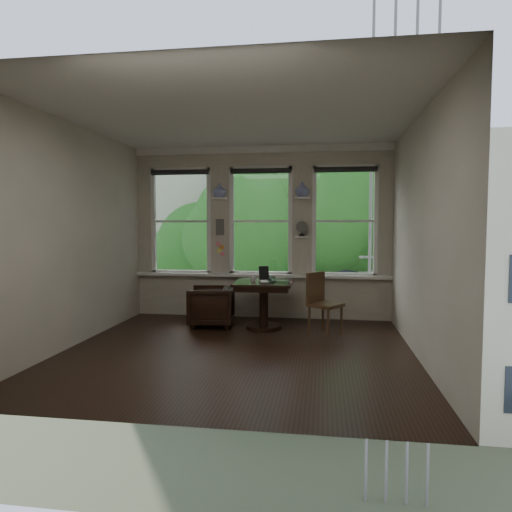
% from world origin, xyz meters
% --- Properties ---
extents(ground, '(4.50, 4.50, 0.00)m').
position_xyz_m(ground, '(0.00, 0.00, 0.00)').
color(ground, black).
rests_on(ground, ground).
extents(ceiling, '(4.50, 4.50, 0.00)m').
position_xyz_m(ceiling, '(0.00, 0.00, 3.00)').
color(ceiling, silver).
rests_on(ceiling, ground).
extents(wall_back, '(4.50, 0.00, 4.50)m').
position_xyz_m(wall_back, '(0.00, 2.25, 1.50)').
color(wall_back, beige).
rests_on(wall_back, ground).
extents(wall_front, '(4.50, 0.00, 4.50)m').
position_xyz_m(wall_front, '(0.00, -2.25, 1.50)').
color(wall_front, beige).
rests_on(wall_front, ground).
extents(wall_left, '(0.00, 4.50, 4.50)m').
position_xyz_m(wall_left, '(-2.25, 0.00, 1.50)').
color(wall_left, beige).
rests_on(wall_left, ground).
extents(wall_right, '(0.00, 4.50, 4.50)m').
position_xyz_m(wall_right, '(2.25, 0.00, 1.50)').
color(wall_right, beige).
rests_on(wall_right, ground).
extents(window_left, '(1.10, 0.12, 1.90)m').
position_xyz_m(window_left, '(-1.45, 2.25, 1.70)').
color(window_left, white).
rests_on(window_left, ground).
extents(window_center, '(1.10, 0.12, 1.90)m').
position_xyz_m(window_center, '(0.00, 2.25, 1.70)').
color(window_center, white).
rests_on(window_center, ground).
extents(window_right, '(1.10, 0.12, 1.90)m').
position_xyz_m(window_right, '(1.45, 2.25, 1.70)').
color(window_right, white).
rests_on(window_right, ground).
extents(shelf_left, '(0.26, 0.16, 0.03)m').
position_xyz_m(shelf_left, '(-0.72, 2.15, 2.10)').
color(shelf_left, white).
rests_on(shelf_left, ground).
extents(shelf_right, '(0.26, 0.16, 0.03)m').
position_xyz_m(shelf_right, '(0.72, 2.15, 2.10)').
color(shelf_right, white).
rests_on(shelf_right, ground).
extents(intercom, '(0.14, 0.06, 0.28)m').
position_xyz_m(intercom, '(-0.72, 2.18, 1.60)').
color(intercom, '#59544F').
rests_on(intercom, ground).
extents(sticky_notes, '(0.16, 0.01, 0.24)m').
position_xyz_m(sticky_notes, '(-0.72, 2.19, 1.25)').
color(sticky_notes, pink).
rests_on(sticky_notes, ground).
extents(desk_fan, '(0.20, 0.20, 0.24)m').
position_xyz_m(desk_fan, '(0.72, 2.13, 1.53)').
color(desk_fan, '#59544F').
rests_on(desk_fan, ground).
extents(vase_left, '(0.24, 0.24, 0.25)m').
position_xyz_m(vase_left, '(-0.72, 2.15, 2.24)').
color(vase_left, white).
rests_on(vase_left, shelf_left).
extents(vase_right, '(0.24, 0.24, 0.25)m').
position_xyz_m(vase_right, '(0.72, 2.15, 2.24)').
color(vase_right, white).
rests_on(vase_right, shelf_right).
extents(table, '(0.90, 0.90, 0.75)m').
position_xyz_m(table, '(0.17, 1.32, 0.38)').
color(table, black).
rests_on(table, ground).
extents(armchair_left, '(0.78, 0.77, 0.65)m').
position_xyz_m(armchair_left, '(-0.70, 1.38, 0.32)').
color(armchair_left, black).
rests_on(armchair_left, ground).
extents(cushion_red, '(0.45, 0.45, 0.06)m').
position_xyz_m(cushion_red, '(-0.70, 1.38, 0.45)').
color(cushion_red, maroon).
rests_on(cushion_red, armchair_left).
extents(side_chair_right, '(0.59, 0.59, 0.92)m').
position_xyz_m(side_chair_right, '(1.13, 1.06, 0.46)').
color(side_chair_right, '#402617').
rests_on(side_chair_right, ground).
extents(laptop, '(0.40, 0.32, 0.03)m').
position_xyz_m(laptop, '(0.39, 1.23, 0.76)').
color(laptop, black).
rests_on(laptop, table).
extents(mug, '(0.11, 0.11, 0.09)m').
position_xyz_m(mug, '(0.01, 1.30, 0.79)').
color(mug, white).
rests_on(mug, table).
extents(drinking_glass, '(0.15, 0.15, 0.09)m').
position_xyz_m(drinking_glass, '(0.32, 1.14, 0.80)').
color(drinking_glass, white).
rests_on(drinking_glass, table).
extents(tablet, '(0.17, 0.12, 0.22)m').
position_xyz_m(tablet, '(0.14, 1.55, 0.86)').
color(tablet, black).
rests_on(tablet, table).
extents(papers, '(0.28, 0.34, 0.00)m').
position_xyz_m(papers, '(0.21, 1.37, 0.75)').
color(papers, silver).
rests_on(papers, table).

